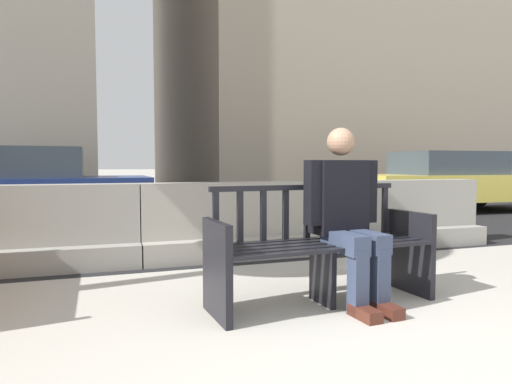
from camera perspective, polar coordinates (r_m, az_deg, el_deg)
ground_plane at (r=2.51m, az=21.21°, el=-21.20°), size 200.00×200.00×0.00m
street_asphalt at (r=10.58m, az=-10.99°, el=-2.21°), size 120.00×12.00×0.01m
street_bench at (r=3.46m, az=8.10°, el=-7.26°), size 1.72×0.63×0.88m
seated_person at (r=3.47m, az=11.19°, el=-2.37°), size 0.59×0.74×1.31m
jersey_barrier_centre at (r=5.14m, az=-3.08°, el=-4.34°), size 2.00×0.68×0.84m
jersey_barrier_left at (r=5.00m, az=-25.93°, el=-4.91°), size 2.01×0.71×0.84m
jersey_barrier_right at (r=6.17m, az=18.06°, el=-3.20°), size 2.02×0.73×0.84m
car_taxi_near at (r=10.91m, az=23.22°, el=1.19°), size 4.50×2.00×1.32m
car_sedan_mid at (r=8.69m, az=-28.01°, el=0.53°), size 4.54×1.91×1.33m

